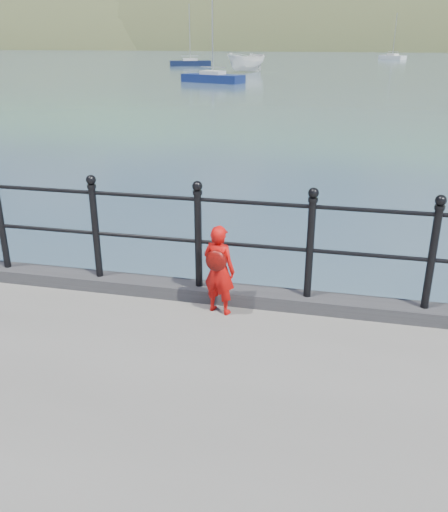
% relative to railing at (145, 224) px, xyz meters
% --- Properties ---
extents(ground, '(600.00, 600.00, 0.00)m').
position_rel_railing_xyz_m(ground, '(-0.00, 0.15, -1.82)').
color(ground, '#2D4251').
rests_on(ground, ground).
extents(kerb, '(60.00, 0.30, 0.15)m').
position_rel_railing_xyz_m(kerb, '(-0.00, -0.00, -0.75)').
color(kerb, '#28282B').
rests_on(kerb, quay).
extents(railing, '(18.11, 0.11, 1.20)m').
position_rel_railing_xyz_m(railing, '(0.00, 0.00, 0.00)').
color(railing, black).
rests_on(railing, kerb).
extents(far_shore, '(830.00, 200.00, 156.00)m').
position_rel_railing_xyz_m(far_shore, '(38.34, 239.56, -24.39)').
color(far_shore, '#333A21').
rests_on(far_shore, ground).
extents(child, '(0.40, 0.35, 0.97)m').
position_rel_railing_xyz_m(child, '(0.90, -0.29, -0.33)').
color(child, red).
rests_on(child, quay).
extents(launch_white, '(4.80, 5.71, 2.12)m').
position_rel_railing_xyz_m(launch_white, '(-9.71, 57.95, -0.76)').
color(launch_white, white).
rests_on(launch_white, ground).
extents(sailboat_left, '(5.83, 3.55, 8.00)m').
position_rel_railing_xyz_m(sailboat_left, '(-19.88, 70.54, -1.48)').
color(sailboat_left, black).
rests_on(sailboat_left, ground).
extents(sailboat_deep, '(4.68, 4.81, 7.78)m').
position_rel_railing_xyz_m(sailboat_deep, '(8.58, 100.44, -1.48)').
color(sailboat_deep, white).
rests_on(sailboat_deep, ground).
extents(sailboat_port, '(5.91, 3.62, 8.22)m').
position_rel_railing_xyz_m(sailboat_port, '(-9.85, 42.87, -1.48)').
color(sailboat_port, navy).
rests_on(sailboat_port, ground).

